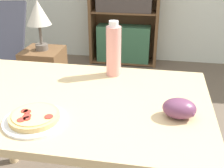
% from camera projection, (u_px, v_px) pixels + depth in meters
% --- Properties ---
extents(dining_table, '(1.25, 0.79, 0.74)m').
position_uv_depth(dining_table, '(72.00, 116.00, 1.32)').
color(dining_table, '#D1B27F').
rests_on(dining_table, ground_plane).
extents(pizza_on_plate, '(0.25, 0.25, 0.04)m').
position_uv_depth(pizza_on_plate, '(35.00, 118.00, 1.09)').
color(pizza_on_plate, white).
rests_on(pizza_on_plate, dining_table).
extents(grape_bunch, '(0.13, 0.10, 0.08)m').
position_uv_depth(grape_bunch, '(179.00, 108.00, 1.11)').
color(grape_bunch, '#6B3856').
rests_on(grape_bunch, dining_table).
extents(drink_bottle, '(0.08, 0.08, 0.29)m').
position_uv_depth(drink_bottle, '(114.00, 50.00, 1.45)').
color(drink_bottle, pink).
rests_on(drink_bottle, dining_table).
extents(bookshelf, '(0.85, 0.30, 1.31)m').
position_uv_depth(bookshelf, '(124.00, 16.00, 3.46)').
color(bookshelf, brown).
rests_on(bookshelf, ground_plane).
extents(side_table, '(0.34, 0.34, 0.54)m').
position_uv_depth(side_table, '(45.00, 77.00, 2.62)').
color(side_table, brown).
rests_on(side_table, ground_plane).
extents(table_lamp, '(0.21, 0.21, 0.43)m').
position_uv_depth(table_lamp, '(38.00, 15.00, 2.37)').
color(table_lamp, '#665B51').
rests_on(table_lamp, side_table).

